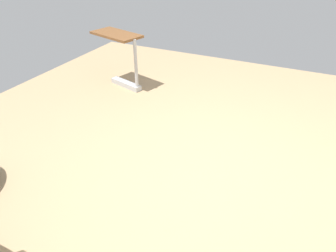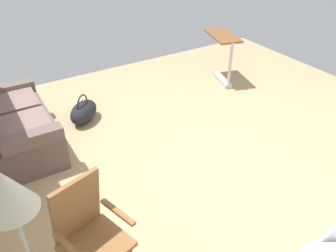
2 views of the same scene
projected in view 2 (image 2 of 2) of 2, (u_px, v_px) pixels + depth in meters
name	position (u px, v px, depth m)	size (l,w,h in m)	color
ground_plane	(222.00, 164.00, 4.32)	(6.98, 6.98, 0.00)	tan
couch	(14.00, 128.00, 4.46)	(1.61, 0.86, 0.85)	#68534F
rocking_chair	(90.00, 236.00, 2.77)	(0.86, 0.67, 1.05)	brown
floor_lamp	(10.00, 204.00, 2.08)	(0.34, 0.34, 1.48)	#B2B5BA
overbed_table	(223.00, 53.00, 6.05)	(0.88, 0.60, 0.84)	#B2B5BA
duffel_bag	(84.00, 112.00, 5.10)	(0.62, 0.63, 0.43)	black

